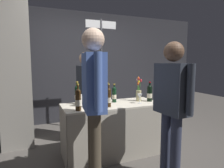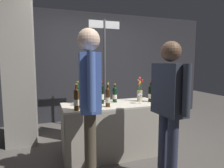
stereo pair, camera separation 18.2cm
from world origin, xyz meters
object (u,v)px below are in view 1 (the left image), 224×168
(booth_signpost, at_px, (101,64))
(flower_vase, at_px, (139,92))
(wine_glass_mid, at_px, (85,99))
(concrete_pillar, at_px, (14,54))
(tasting_table, at_px, (112,120))
(vendor_presenter, at_px, (86,89))
(wine_glass_near_vendor, at_px, (140,96))
(featured_wine_bottle, at_px, (114,94))
(display_bottle_0, at_px, (150,93))
(taster_foreground_right, at_px, (94,93))

(booth_signpost, bearing_deg, flower_vase, -73.48)
(booth_signpost, bearing_deg, wine_glass_mid, -122.86)
(concrete_pillar, distance_m, tasting_table, 1.90)
(tasting_table, xyz_separation_m, vendor_presenter, (-0.23, 0.64, 0.42))
(wine_glass_near_vendor, bearing_deg, flower_vase, 65.19)
(wine_glass_near_vendor, relative_size, flower_vase, 0.37)
(tasting_table, bearing_deg, booth_signpost, 79.50)
(featured_wine_bottle, bearing_deg, booth_signpost, 83.22)
(concrete_pillar, distance_m, display_bottle_0, 2.27)
(vendor_presenter, bearing_deg, wine_glass_near_vendor, 34.92)
(concrete_pillar, xyz_separation_m, wine_glass_near_vendor, (1.75, -1.01, -0.64))
(display_bottle_0, distance_m, taster_foreground_right, 1.26)
(tasting_table, bearing_deg, vendor_presenter, 109.83)
(tasting_table, distance_m, vendor_presenter, 0.80)
(wine_glass_near_vendor, distance_m, flower_vase, 0.18)
(wine_glass_mid, bearing_deg, booth_signpost, 57.14)
(concrete_pillar, xyz_separation_m, booth_signpost, (1.53, 0.13, -0.16))
(wine_glass_near_vendor, distance_m, wine_glass_mid, 0.83)
(featured_wine_bottle, bearing_deg, tasting_table, -128.19)
(flower_vase, relative_size, booth_signpost, 0.17)
(wine_glass_mid, bearing_deg, tasting_table, -19.32)
(featured_wine_bottle, distance_m, taster_foreground_right, 0.94)
(tasting_table, bearing_deg, display_bottle_0, -4.59)
(tasting_table, xyz_separation_m, taster_foreground_right, (-0.48, -0.64, 0.54))
(concrete_pillar, bearing_deg, tasting_table, -33.52)
(concrete_pillar, relative_size, wine_glass_mid, 25.32)
(concrete_pillar, distance_m, wine_glass_near_vendor, 2.12)
(vendor_presenter, relative_size, taster_foreground_right, 0.89)
(tasting_table, height_order, flower_vase, flower_vase)
(featured_wine_bottle, relative_size, vendor_presenter, 0.18)
(vendor_presenter, bearing_deg, taster_foreground_right, -15.85)
(featured_wine_bottle, distance_m, booth_signpost, 1.03)
(tasting_table, relative_size, taster_foreground_right, 0.83)
(booth_signpost, bearing_deg, featured_wine_bottle, -96.78)
(wine_glass_near_vendor, height_order, flower_vase, flower_vase)
(featured_wine_bottle, height_order, display_bottle_0, display_bottle_0)
(taster_foreground_right, bearing_deg, wine_glass_near_vendor, -52.21)
(featured_wine_bottle, bearing_deg, wine_glass_near_vendor, -34.50)
(wine_glass_mid, bearing_deg, display_bottle_0, -10.35)
(wine_glass_near_vendor, relative_size, vendor_presenter, 0.09)
(flower_vase, xyz_separation_m, taster_foreground_right, (-0.96, -0.68, 0.15))
(vendor_presenter, relative_size, booth_signpost, 0.70)
(taster_foreground_right, bearing_deg, wine_glass_mid, 0.19)
(display_bottle_0, distance_m, booth_signpost, 1.24)
(wine_glass_mid, bearing_deg, featured_wine_bottle, -4.07)
(wine_glass_mid, bearing_deg, vendor_presenter, 73.36)
(featured_wine_bottle, relative_size, wine_glass_mid, 2.41)
(tasting_table, xyz_separation_m, wine_glass_mid, (-0.38, 0.13, 0.34))
(flower_vase, xyz_separation_m, booth_signpost, (-0.29, 0.98, 0.45))
(display_bottle_0, bearing_deg, taster_foreground_right, -151.84)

